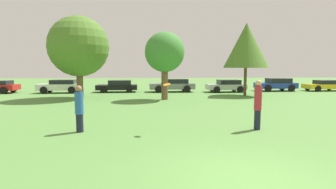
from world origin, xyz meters
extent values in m
plane|color=#54843D|center=(0.00, 0.00, 0.00)|extent=(120.00, 120.00, 0.00)
cylinder|color=#191E33|center=(-4.80, 4.55, 0.34)|extent=(0.26, 0.26, 0.68)
cylinder|color=#2659A5|center=(-4.80, 4.55, 1.10)|extent=(0.31, 0.31, 0.83)
sphere|color=#8C6647|center=(-4.80, 4.55, 1.63)|extent=(0.25, 0.25, 0.25)
cylinder|color=#191E33|center=(1.99, 4.52, 0.38)|extent=(0.24, 0.24, 0.77)
cylinder|color=#A52633|center=(1.99, 4.52, 1.24)|extent=(0.28, 0.28, 0.94)
sphere|color=tan|center=(1.99, 4.52, 1.82)|extent=(0.24, 0.24, 0.24)
cylinder|color=orange|center=(-1.55, 4.28, 1.79)|extent=(0.28, 0.27, 0.12)
cylinder|color=brown|center=(-7.80, 15.92, 1.40)|extent=(0.51, 0.51, 2.79)
sphere|color=#4C7528|center=(-7.80, 15.92, 4.09)|extent=(4.71, 4.71, 4.71)
cylinder|color=brown|center=(-1.11, 14.65, 1.39)|extent=(0.50, 0.50, 2.78)
ellipsoid|color=#3D7F33|center=(-1.11, 14.65, 3.60)|extent=(3.00, 3.00, 3.02)
cylinder|color=brown|center=(6.03, 17.06, 1.21)|extent=(0.24, 0.24, 2.43)
cone|color=#4C7528|center=(6.03, 17.06, 4.35)|extent=(3.84, 3.84, 3.84)
cylinder|color=black|center=(-15.86, 19.92, 0.34)|extent=(0.69, 0.24, 0.68)
cylinder|color=black|center=(-15.95, 21.75, 0.34)|extent=(0.69, 0.24, 0.68)
cube|color=silver|center=(-10.97, 20.71, 0.58)|extent=(4.16, 1.86, 0.59)
cube|color=black|center=(-10.67, 20.72, 1.08)|extent=(2.31, 1.58, 0.40)
cylinder|color=black|center=(-12.20, 19.82, 0.34)|extent=(0.69, 0.23, 0.68)
cylinder|color=black|center=(-12.28, 21.49, 0.34)|extent=(0.69, 0.23, 0.68)
cylinder|color=black|center=(-9.67, 19.93, 0.34)|extent=(0.69, 0.23, 0.68)
cylinder|color=black|center=(-9.74, 21.61, 0.34)|extent=(0.69, 0.23, 0.68)
cube|color=black|center=(-5.59, 21.31, 0.49)|extent=(4.11, 2.03, 0.48)
cube|color=black|center=(-5.29, 21.33, 0.97)|extent=(2.29, 1.73, 0.46)
cylinder|color=black|center=(-6.80, 20.33, 0.30)|extent=(0.61, 0.20, 0.60)
cylinder|color=black|center=(-6.88, 22.18, 0.30)|extent=(0.61, 0.20, 0.60)
cylinder|color=black|center=(-4.30, 20.44, 0.30)|extent=(0.61, 0.20, 0.60)
cylinder|color=black|center=(-4.38, 22.29, 0.30)|extent=(0.61, 0.20, 0.60)
cube|color=slate|center=(-0.07, 21.18, 0.59)|extent=(4.58, 2.07, 0.57)
cube|color=black|center=(0.27, 21.20, 1.09)|extent=(2.54, 1.75, 0.44)
cylinder|color=black|center=(-1.42, 20.19, 0.35)|extent=(0.72, 0.21, 0.71)
cylinder|color=black|center=(-1.50, 22.05, 0.35)|extent=(0.72, 0.21, 0.71)
cylinder|color=black|center=(1.37, 20.31, 0.35)|extent=(0.72, 0.21, 0.71)
cylinder|color=black|center=(1.28, 22.18, 0.35)|extent=(0.72, 0.21, 0.71)
cube|color=#B2B2B7|center=(5.36, 20.65, 0.53)|extent=(3.90, 1.91, 0.52)
cube|color=black|center=(5.65, 20.67, 1.01)|extent=(2.17, 1.62, 0.44)
cylinder|color=black|center=(4.22, 19.73, 0.32)|extent=(0.65, 0.21, 0.64)
cylinder|color=black|center=(4.14, 21.47, 0.32)|extent=(0.65, 0.21, 0.64)
cylinder|color=black|center=(6.59, 19.84, 0.32)|extent=(0.65, 0.21, 0.64)
cylinder|color=black|center=(6.51, 21.57, 0.32)|extent=(0.65, 0.21, 0.64)
cube|color=#1E389E|center=(10.94, 21.52, 0.59)|extent=(4.15, 1.99, 0.56)
cube|color=black|center=(11.24, 21.54, 1.10)|extent=(2.31, 1.69, 0.48)
cylinder|color=black|center=(9.72, 20.56, 0.36)|extent=(0.72, 0.21, 0.71)
cylinder|color=black|center=(9.64, 22.37, 0.36)|extent=(0.72, 0.21, 0.71)
cylinder|color=black|center=(12.24, 20.68, 0.36)|extent=(0.72, 0.21, 0.71)
cylinder|color=black|center=(12.16, 22.48, 0.36)|extent=(0.72, 0.21, 0.71)
cube|color=gold|center=(16.12, 21.30, 0.50)|extent=(4.14, 1.88, 0.47)
cube|color=black|center=(16.42, 21.32, 0.94)|extent=(2.30, 1.59, 0.41)
cylinder|color=black|center=(14.89, 20.40, 0.31)|extent=(0.63, 0.19, 0.62)
cylinder|color=black|center=(14.82, 22.10, 0.31)|extent=(0.63, 0.19, 0.62)
cylinder|color=black|center=(17.34, 22.21, 0.31)|extent=(0.63, 0.19, 0.62)
camera|label=1|loc=(-2.10, -5.28, 2.38)|focal=28.02mm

